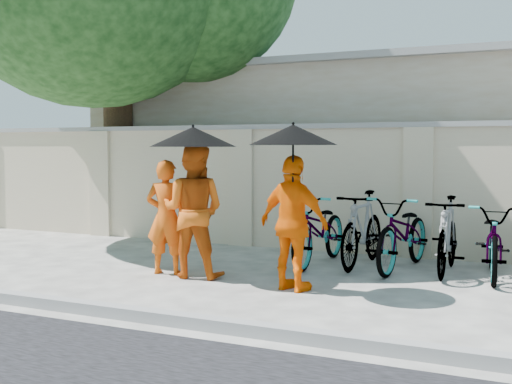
% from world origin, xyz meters
% --- Properties ---
extents(ground, '(80.00, 80.00, 0.00)m').
position_xyz_m(ground, '(0.00, 0.00, 0.00)').
color(ground, beige).
extents(kerb, '(40.00, 0.16, 0.12)m').
position_xyz_m(kerb, '(0.00, -1.70, 0.06)').
color(kerb, gray).
rests_on(kerb, ground).
extents(compound_wall, '(20.00, 0.30, 2.00)m').
position_xyz_m(compound_wall, '(1.00, 3.20, 1.00)').
color(compound_wall, beige).
rests_on(compound_wall, ground).
extents(building_behind, '(14.00, 6.00, 3.20)m').
position_xyz_m(building_behind, '(2.00, 7.00, 1.60)').
color(building_behind, '#BDB6A7').
rests_on(building_behind, ground).
extents(monk_left, '(0.62, 0.48, 1.53)m').
position_xyz_m(monk_left, '(-0.82, 0.39, 0.77)').
color(monk_left, '#DF550E').
rests_on(monk_left, ground).
extents(monk_center, '(0.94, 0.78, 1.75)m').
position_xyz_m(monk_center, '(-0.38, 0.37, 0.87)').
color(monk_center, '#D3560F').
rests_on(monk_center, ground).
extents(parasol_center, '(1.12, 1.12, 0.97)m').
position_xyz_m(parasol_center, '(-0.33, 0.29, 1.83)').
color(parasol_center, black).
rests_on(parasol_center, ground).
extents(monk_right, '(1.01, 0.63, 1.61)m').
position_xyz_m(monk_right, '(1.10, 0.16, 0.80)').
color(monk_right, '#F96503').
rests_on(monk_right, ground).
extents(parasol_right, '(1.03, 1.03, 1.05)m').
position_xyz_m(parasol_right, '(1.12, 0.08, 1.84)').
color(parasol_right, black).
rests_on(parasol_right, ground).
extents(bike_0, '(0.72, 1.97, 1.03)m').
position_xyz_m(bike_0, '(0.83, 1.89, 0.51)').
color(bike_0, slate).
rests_on(bike_0, ground).
extents(bike_1, '(0.58, 1.81, 1.08)m').
position_xyz_m(bike_1, '(1.42, 2.01, 0.54)').
color(bike_1, slate).
rests_on(bike_1, ground).
extents(bike_2, '(0.90, 2.03, 1.03)m').
position_xyz_m(bike_2, '(2.01, 2.01, 0.52)').
color(bike_2, slate).
rests_on(bike_2, ground).
extents(bike_3, '(0.52, 1.74, 1.04)m').
position_xyz_m(bike_3, '(2.60, 1.95, 0.52)').
color(bike_3, slate).
rests_on(bike_3, ground).
extents(bike_4, '(0.84, 1.92, 0.98)m').
position_xyz_m(bike_4, '(3.19, 1.95, 0.49)').
color(bike_4, slate).
rests_on(bike_4, ground).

